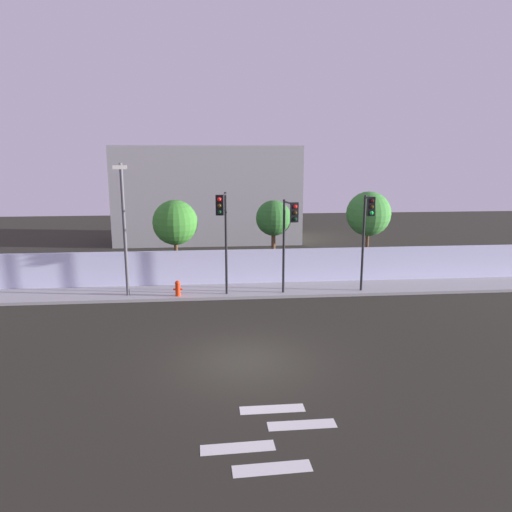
{
  "coord_description": "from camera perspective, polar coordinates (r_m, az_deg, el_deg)",
  "views": [
    {
      "loc": [
        -1.03,
        -15.34,
        6.96
      ],
      "look_at": [
        0.97,
        6.5,
        2.25
      ],
      "focal_mm": 33.92,
      "sensor_mm": 36.0,
      "label": 1
    }
  ],
  "objects": [
    {
      "name": "ground_plane",
      "position": [
        16.88,
        -1.29,
        -12.23
      ],
      "size": [
        80.0,
        80.0,
        0.0
      ],
      "primitive_type": "plane",
      "color": "#28271E"
    },
    {
      "name": "sidewalk",
      "position": [
        24.55,
        -2.61,
        -4.17
      ],
      "size": [
        36.0,
        2.4,
        0.15
      ],
      "primitive_type": "cube",
      "color": "#9D9D9D",
      "rests_on": "ground"
    },
    {
      "name": "perimeter_wall",
      "position": [
        25.54,
        -2.77,
        -1.26
      ],
      "size": [
        36.0,
        0.18,
        1.8
      ],
      "primitive_type": "cube",
      "color": "silver",
      "rests_on": "sidewalk"
    },
    {
      "name": "crosswalk_marking",
      "position": [
        12.93,
        1.85,
        -20.42
      ],
      "size": [
        3.53,
        3.04,
        0.01
      ],
      "color": "silver",
      "rests_on": "ground"
    },
    {
      "name": "traffic_light_left",
      "position": [
        22.66,
        3.95,
        3.4
      ],
      "size": [
        0.49,
        1.68,
        4.61
      ],
      "color": "black",
      "rests_on": "sidewalk"
    },
    {
      "name": "traffic_light_center",
      "position": [
        23.86,
        12.99,
        3.76
      ],
      "size": [
        0.35,
        1.1,
        4.78
      ],
      "color": "black",
      "rests_on": "sidewalk"
    },
    {
      "name": "traffic_light_right",
      "position": [
        22.3,
        -3.93,
        3.93
      ],
      "size": [
        0.55,
        1.82,
        4.98
      ],
      "color": "black",
      "rests_on": "sidewalk"
    },
    {
      "name": "street_lamp_curbside",
      "position": [
        23.43,
        -15.33,
        4.18
      ],
      "size": [
        0.63,
        1.71,
        6.33
      ],
      "color": "#4C4C51",
      "rests_on": "sidewalk"
    },
    {
      "name": "fire_hydrant",
      "position": [
        23.69,
        -9.22,
        -3.7
      ],
      "size": [
        0.44,
        0.26,
        0.76
      ],
      "color": "red",
      "rests_on": "sidewalk"
    },
    {
      "name": "roadside_tree_leftmost",
      "position": [
        26.71,
        -9.52,
        3.89
      ],
      "size": [
        2.45,
        2.45,
        4.45
      ],
      "color": "brown",
      "rests_on": "ground"
    },
    {
      "name": "roadside_tree_midleft",
      "position": [
        26.83,
        2.08,
        4.42
      ],
      "size": [
        1.97,
        1.97,
        4.38
      ],
      "color": "brown",
      "rests_on": "ground"
    },
    {
      "name": "roadside_tree_midright",
      "position": [
        28.0,
        13.13,
        4.85
      ],
      "size": [
        2.5,
        2.5,
        4.83
      ],
      "color": "brown",
      "rests_on": "ground"
    },
    {
      "name": "low_building_distant",
      "position": [
        38.96,
        -5.66,
        7.31
      ],
      "size": [
        14.21,
        6.0,
        7.45
      ],
      "primitive_type": "cube",
      "color": "#A0A0A0",
      "rests_on": "ground"
    }
  ]
}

